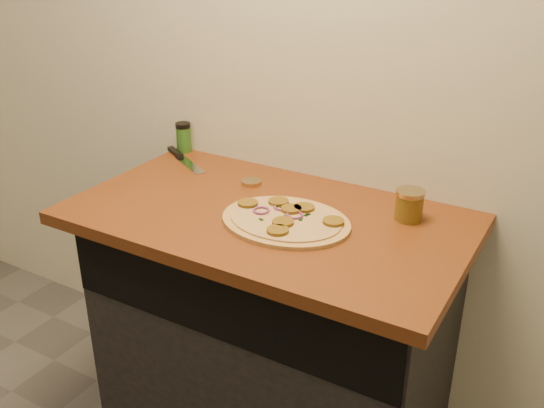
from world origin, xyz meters
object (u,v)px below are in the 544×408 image
Objects in this scene: pizza at (286,220)px; spice_shaker at (183,137)px; chefs_knife at (182,158)px; salsa_jar at (409,205)px.

pizza is 3.41× the size of spice_shaker.
salsa_jar reaches higher than chefs_knife.
pizza is at bearing -24.13° from chefs_knife.
spice_shaker reaches higher than chefs_knife.
pizza is 0.64m from chefs_knife.
pizza reaches higher than chefs_knife.
chefs_knife is at bearing 176.12° from salsa_jar.
pizza is at bearing -146.15° from salsa_jar.
pizza is 0.72m from spice_shaker.
chefs_knife is 0.10m from spice_shaker.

